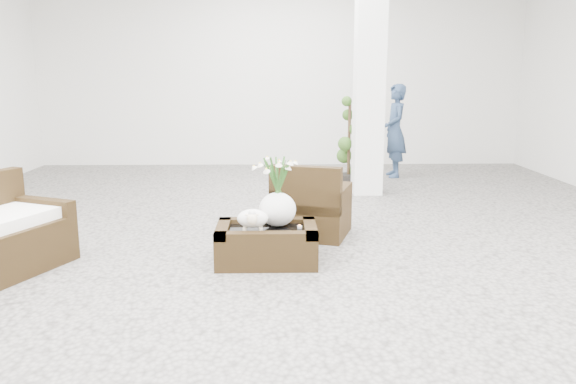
{
  "coord_description": "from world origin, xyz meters",
  "views": [
    {
      "loc": [
        -0.12,
        -5.17,
        1.67
      ],
      "look_at": [
        0.0,
        -0.1,
        0.62
      ],
      "focal_mm": 35.17,
      "sensor_mm": 36.0,
      "label": 1
    }
  ],
  "objects": [
    {
      "name": "ground",
      "position": [
        0.0,
        0.0,
        0.0
      ],
      "size": [
        11.0,
        11.0,
        0.0
      ],
      "primitive_type": "plane",
      "color": "gray",
      "rests_on": "ground"
    },
    {
      "name": "column",
      "position": [
        1.2,
        2.8,
        1.75
      ],
      "size": [
        0.4,
        0.4,
        3.5
      ],
      "primitive_type": "cube",
      "color": "white",
      "rests_on": "ground"
    },
    {
      "name": "coffee_table",
      "position": [
        -0.2,
        -0.26,
        0.16
      ],
      "size": [
        0.9,
        0.6,
        0.31
      ],
      "primitive_type": "cube",
      "color": "#33230F",
      "rests_on": "ground"
    },
    {
      "name": "sheep_figurine",
      "position": [
        -0.32,
        -0.36,
        0.42
      ],
      "size": [
        0.28,
        0.23,
        0.21
      ],
      "primitive_type": "ellipsoid",
      "color": "white",
      "rests_on": "coffee_table"
    },
    {
      "name": "planter_narcissus",
      "position": [
        -0.1,
        -0.16,
        0.71
      ],
      "size": [
        0.44,
        0.44,
        0.8
      ],
      "primitive_type": null,
      "color": "white",
      "rests_on": "coffee_table"
    },
    {
      "name": "tealight",
      "position": [
        0.1,
        -0.24,
        0.33
      ],
      "size": [
        0.04,
        0.04,
        0.03
      ],
      "primitive_type": "cylinder",
      "color": "white",
      "rests_on": "coffee_table"
    },
    {
      "name": "armchair",
      "position": [
        0.27,
        0.65,
        0.39
      ],
      "size": [
        0.91,
        0.89,
        0.78
      ],
      "primitive_type": "cube",
      "rotation": [
        0.0,
        0.0,
        2.84
      ],
      "color": "#33230F",
      "rests_on": "ground"
    },
    {
      "name": "topiary",
      "position": [
        0.99,
        3.17,
        0.67
      ],
      "size": [
        0.36,
        0.36,
        1.34
      ],
      "primitive_type": null,
      "color": "#2B4B18",
      "rests_on": "ground"
    },
    {
      "name": "shopper",
      "position": [
        1.88,
        4.14,
        0.77
      ],
      "size": [
        0.39,
        0.57,
        1.54
      ],
      "primitive_type": "imported",
      "rotation": [
        0.0,
        0.0,
        -1.53
      ],
      "color": "navy",
      "rests_on": "ground"
    }
  ]
}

